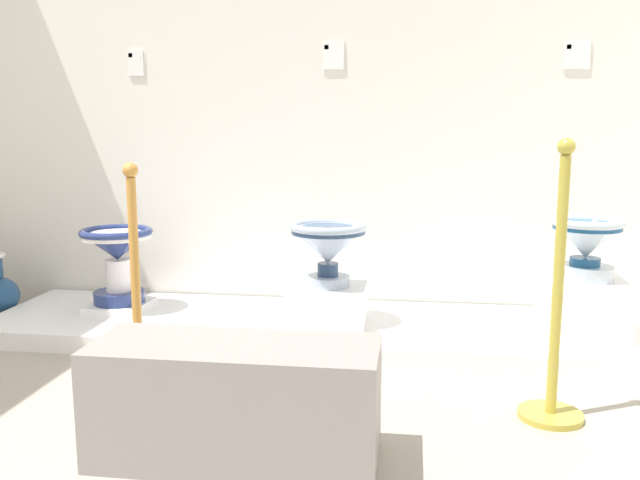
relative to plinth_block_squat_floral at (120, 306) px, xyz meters
The scene contains 15 objects.
ground_plane 1.92m from the plinth_block_squat_floral, 51.20° to the right, with size 6.38×5.42×0.02m, color #A3998C.
wall_back 1.84m from the plinth_block_squat_floral, 20.46° to the left, with size 4.58×0.06×2.86m, color white.
display_platform 1.20m from the plinth_block_squat_floral, ahead, with size 3.65×0.89×0.09m, color white.
plinth_block_squat_floral is the anchor object (origin of this frame).
antique_toilet_squat_floral 0.31m from the plinth_block_squat_floral, behind, with size 0.40×0.40×0.42m.
plinth_block_leftmost 1.19m from the plinth_block_squat_floral, ahead, with size 0.39×0.33×0.20m, color white.
antique_toilet_leftmost 1.26m from the plinth_block_squat_floral, ahead, with size 0.40×0.40×0.33m.
plinth_block_slender_white 2.45m from the plinth_block_squat_floral, ahead, with size 0.39×0.35×0.27m, color white.
antique_toilet_slender_white 2.49m from the plinth_block_squat_floral, ahead, with size 0.34×0.34×0.30m.
info_placard_first 1.42m from the plinth_block_squat_floral, 92.76° to the left, with size 0.09×0.01×0.15m.
info_placard_second 1.85m from the plinth_block_squat_floral, 19.69° to the left, with size 0.12×0.01×0.15m.
info_placard_third 2.85m from the plinth_block_squat_floral, ahead, with size 0.14×0.01×0.15m.
stanchion_post_near_left 0.94m from the plinth_block_squat_floral, 60.37° to the right, with size 0.23×0.23×0.96m.
stanchion_post_near_right 2.35m from the plinth_block_squat_floral, 23.10° to the right, with size 0.24×0.24×1.06m.
museum_bench 1.74m from the plinth_block_squat_floral, 53.05° to the right, with size 0.94×0.36×0.40m, color gray.
Camera 1 is at (2.60, -1.20, 1.09)m, focal length 37.17 mm.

